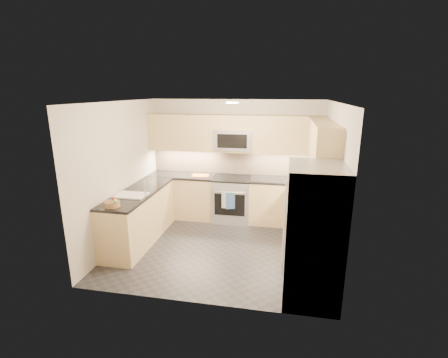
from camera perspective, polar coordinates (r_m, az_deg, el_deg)
floor at (r=5.87m, az=-0.65°, el=-11.80°), size 3.60×3.20×0.00m
ceiling at (r=5.22m, az=-0.74°, el=13.40°), size 3.60×3.20×0.02m
wall_back at (r=6.94m, az=1.94°, el=3.47°), size 3.60×0.02×2.50m
wall_front at (r=3.94m, az=-5.35°, el=-5.98°), size 3.60×0.02×2.50m
wall_left at (r=6.02m, az=-17.72°, el=0.90°), size 0.02×3.20×2.50m
wall_right at (r=5.37m, az=18.50°, el=-0.89°), size 0.02×3.20×2.50m
base_cab_back_left at (r=7.12m, az=-7.22°, el=-3.02°), size 1.42×0.60×0.90m
base_cab_back_right at (r=6.79m, az=10.62°, el=-4.07°), size 1.42×0.60×0.90m
base_cab_right at (r=5.74m, az=14.65°, el=-8.03°), size 0.60×1.70×0.90m
base_cab_peninsula at (r=6.13m, az=-14.63°, el=-6.48°), size 0.60×2.00×0.90m
countertop_back_left at (r=6.99m, az=-7.34°, el=0.65°), size 1.42×0.63×0.04m
countertop_back_right at (r=6.65m, az=10.82°, el=-0.25°), size 1.42×0.63×0.04m
countertop_right at (r=5.57m, az=14.97°, el=-3.58°), size 0.63×1.70×0.04m
countertop_peninsula at (r=5.98m, az=-14.93°, el=-2.29°), size 0.63×2.00×0.04m
upper_cab_back at (r=6.68m, az=1.74°, el=8.01°), size 3.60×0.35×0.75m
upper_cab_right at (r=5.49m, az=16.84°, el=5.76°), size 0.35×1.95×0.75m
backsplash_back at (r=6.95m, az=1.92°, el=3.02°), size 3.60×0.01×0.51m
backsplash_right at (r=5.81m, az=17.86°, el=-0.19°), size 0.01×2.30×0.51m
gas_range at (r=6.85m, az=1.45°, el=-3.60°), size 0.76×0.65×0.91m
range_cooktop at (r=6.71m, az=1.48°, el=0.12°), size 0.76×0.65×0.03m
oven_door_glass at (r=6.54m, az=0.98°, el=-4.57°), size 0.62×0.02×0.45m
oven_handle at (r=6.44m, az=0.96°, el=-2.36°), size 0.60×0.02×0.02m
microwave at (r=6.67m, az=1.70°, el=6.91°), size 0.76×0.40×0.40m
microwave_door at (r=6.47m, az=1.41°, el=6.65°), size 0.60×0.01×0.28m
refrigerator at (r=4.36m, az=15.39°, el=-9.26°), size 0.70×0.90×1.80m
fridge_handle_left at (r=4.16m, az=10.47°, el=-9.44°), size 0.02×0.02×1.20m
fridge_handle_right at (r=4.49m, az=10.53°, el=-7.54°), size 0.02×0.02×1.20m
sink_basin at (r=5.78m, az=-15.96°, el=-3.39°), size 0.52×0.38×0.16m
faucet at (r=5.61m, az=-13.73°, el=-1.65°), size 0.03×0.03×0.28m
utensil_bowl at (r=6.53m, az=12.86°, el=0.29°), size 0.33×0.33×0.17m
cutting_board at (r=6.84m, az=-4.16°, el=0.63°), size 0.38×0.28×0.01m
fruit_basket at (r=5.29m, az=-19.04°, el=-4.20°), size 0.24×0.24×0.08m
fruit_apple at (r=5.29m, az=-18.75°, el=-3.34°), size 0.06×0.06×0.06m
fruit_pear at (r=5.19m, az=-18.58°, el=-3.71°), size 0.06×0.06×0.06m
dish_towel_check at (r=6.48m, az=0.34°, el=-3.82°), size 0.17×0.02×0.32m
dish_towel_blue at (r=6.47m, az=1.13°, el=-3.86°), size 0.17×0.08×0.34m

